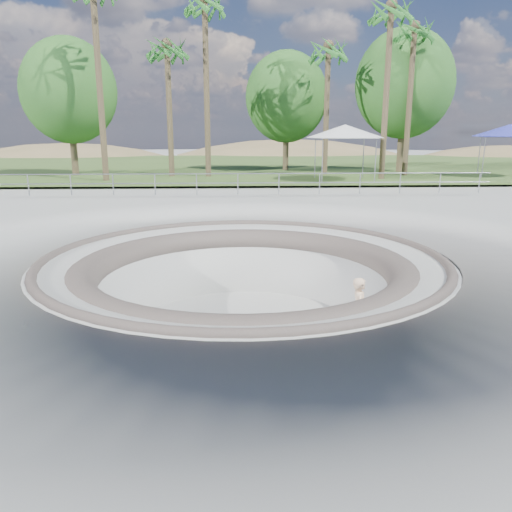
# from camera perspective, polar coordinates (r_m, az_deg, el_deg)

# --- Properties ---
(ground) EXTENTS (180.00, 180.00, 0.00)m
(ground) POSITION_cam_1_polar(r_m,az_deg,el_deg) (12.74, -1.42, -0.16)
(ground) COLOR #999A95
(ground) RESTS_ON ground
(skate_bowl) EXTENTS (14.00, 14.00, 4.10)m
(skate_bowl) POSITION_cam_1_polar(r_m,az_deg,el_deg) (13.31, -1.37, -7.83)
(skate_bowl) COLOR #999A95
(skate_bowl) RESTS_ON ground
(grass_strip) EXTENTS (180.00, 36.00, 0.12)m
(grass_strip) POSITION_cam_1_polar(r_m,az_deg,el_deg) (46.45, -2.40, 10.37)
(grass_strip) COLOR #374E1F
(grass_strip) RESTS_ON ground
(distant_hills) EXTENTS (103.20, 45.00, 28.60)m
(distant_hills) POSITION_cam_1_polar(r_m,az_deg,el_deg) (70.38, 0.64, 5.67)
(distant_hills) COLOR brown
(distant_hills) RESTS_ON ground
(safety_railing) EXTENTS (25.00, 0.06, 1.03)m
(safety_railing) POSITION_cam_1_polar(r_m,az_deg,el_deg) (24.48, -2.08, 8.27)
(safety_railing) COLOR gray
(safety_railing) RESTS_ON ground
(skateboard) EXTENTS (0.77, 0.38, 0.08)m
(skateboard) POSITION_cam_1_polar(r_m,az_deg,el_deg) (12.37, 11.54, -9.93)
(skateboard) COLOR #905C39
(skateboard) RESTS_ON ground
(skater) EXTENTS (0.48, 0.65, 1.65)m
(skater) POSITION_cam_1_polar(r_m,az_deg,el_deg) (12.05, 11.74, -6.27)
(skater) COLOR beige
(skater) RESTS_ON skateboard
(canopy_white) EXTENTS (6.51, 6.51, 3.29)m
(canopy_white) POSITION_cam_1_polar(r_m,az_deg,el_deg) (31.10, 10.14, 13.84)
(canopy_white) COLOR gray
(canopy_white) RESTS_ON ground
(canopy_blue) EXTENTS (6.19, 6.19, 3.36)m
(canopy_blue) POSITION_cam_1_polar(r_m,az_deg,el_deg) (37.33, 27.06, 12.65)
(canopy_blue) COLOR gray
(canopy_blue) RESTS_ON ground
(palm_b) EXTENTS (2.60, 2.60, 9.12)m
(palm_b) POSITION_cam_1_polar(r_m,az_deg,el_deg) (34.25, -10.13, 21.95)
(palm_b) COLOR brown
(palm_b) RESTS_ON ground
(palm_c) EXTENTS (2.60, 2.60, 11.68)m
(palm_c) POSITION_cam_1_polar(r_m,az_deg,el_deg) (34.23, -5.87, 26.11)
(palm_c) COLOR brown
(palm_c) RESTS_ON ground
(palm_d) EXTENTS (2.60, 2.60, 9.25)m
(palm_d) POSITION_cam_1_polar(r_m,az_deg,el_deg) (35.61, 8.27, 21.90)
(palm_d) COLOR brown
(palm_d) RESTS_ON ground
(palm_e) EXTENTS (2.60, 2.60, 10.89)m
(palm_e) POSITION_cam_1_polar(r_m,az_deg,el_deg) (33.14, 15.16, 24.87)
(palm_e) COLOR brown
(palm_e) RESTS_ON ground
(palm_f) EXTENTS (2.60, 2.60, 10.32)m
(palm_f) POSITION_cam_1_polar(r_m,az_deg,el_deg) (36.26, 17.63, 22.87)
(palm_f) COLOR brown
(palm_f) RESTS_ON ground
(bushy_tree_left) EXTENTS (6.22, 5.65, 8.97)m
(bushy_tree_left) POSITION_cam_1_polar(r_m,az_deg,el_deg) (36.55, -20.61, 17.23)
(bushy_tree_left) COLOR brown
(bushy_tree_left) RESTS_ON ground
(bushy_tree_mid) EXTENTS (6.15, 5.59, 8.87)m
(bushy_tree_mid) POSITION_cam_1_polar(r_m,az_deg,el_deg) (39.36, 3.50, 17.66)
(bushy_tree_mid) COLOR brown
(bushy_tree_mid) RESTS_ON ground
(bushy_tree_right) EXTENTS (7.03, 6.39, 10.14)m
(bushy_tree_right) POSITION_cam_1_polar(r_m,az_deg,el_deg) (39.06, 16.63, 18.33)
(bushy_tree_right) COLOR brown
(bushy_tree_right) RESTS_ON ground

